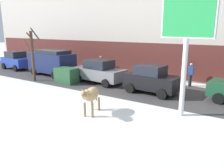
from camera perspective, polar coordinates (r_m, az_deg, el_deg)
The scene contains 13 objects.
ground_plane at distance 10.73m, azimuth -10.72°, elevation -9.29°, with size 120.00×120.00×0.00m, color white.
road_strip at distance 16.23m, azimuth 6.74°, elevation -1.14°, with size 60.00×5.60×0.01m, color #423F3F.
building_facade at distance 22.01m, azimuth 15.62°, elevation 19.39°, with size 44.00×6.10×13.00m.
cow_tan at distance 11.18m, azimuth -5.25°, elevation -2.75°, with size 1.00×1.93×1.54m.
billboard at distance 11.00m, azimuth 18.54°, elevation 13.89°, with size 2.52×0.54×5.56m.
car_blue_hatchback at distance 25.84m, azimuth -22.98°, elevation 5.53°, with size 3.62×2.13×1.86m.
car_navy_van at distance 21.28m, azimuth -14.97°, elevation 5.46°, with size 4.73×2.38×2.32m.
car_grey_sedan at distance 17.67m, azimuth -3.28°, elevation 3.17°, with size 4.32×2.22×1.84m.
car_black_hatchback at distance 15.04m, azimuth 9.95°, elevation 1.17°, with size 3.62×2.13×1.86m.
pedestrian_near_billboard at distance 21.01m, azimuth -2.83°, elevation 4.81°, with size 0.36×0.24×1.73m.
pedestrian_by_cars at distance 17.55m, azimuth 19.21°, elevation 2.25°, with size 0.36×0.24×1.73m.
bare_tree_right_lot at distance 19.24m, azimuth -19.46°, elevation 7.14°, with size 1.08×1.08×4.25m.
dumpster at distance 18.01m, azimuth -11.41°, elevation 2.12°, with size 1.70×1.10×1.20m, color #285633.
Camera 1 is at (6.97, -7.01, 4.17)m, focal length 36.20 mm.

